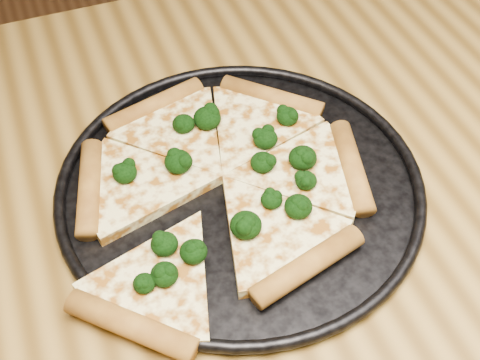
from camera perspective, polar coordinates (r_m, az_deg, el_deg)
name	(u,v)px	position (r m, az deg, el deg)	size (l,w,h in m)	color
dining_table	(318,273)	(0.72, 6.81, -8.04)	(1.20, 0.90, 0.75)	olive
pizza_pan	(240,185)	(0.66, 0.00, -0.47)	(0.37, 0.37, 0.02)	black
pizza	(219,183)	(0.66, -1.84, -0.25)	(0.34, 0.34, 0.02)	#FFF09C
broccoli_florets	(228,180)	(0.65, -1.01, -0.02)	(0.22, 0.20, 0.02)	black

